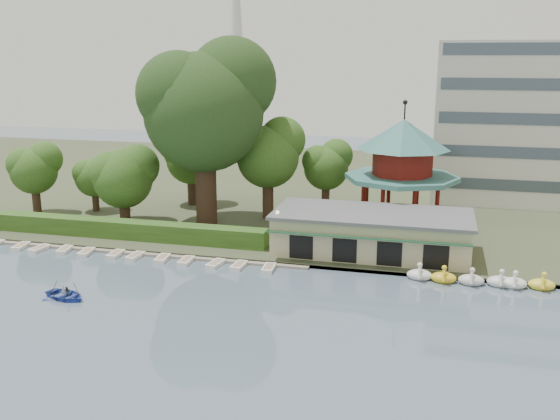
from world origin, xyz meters
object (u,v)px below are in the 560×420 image
(boathouse, at_px, (372,232))
(rowboat_with_passengers, at_px, (65,292))
(dock, at_px, (138,252))
(pavilion, at_px, (402,163))
(big_tree, at_px, (206,102))

(boathouse, xyz_separation_m, rowboat_with_passengers, (-22.25, -16.78, -1.83))
(dock, distance_m, boathouse, 22.62)
(boathouse, bearing_deg, rowboat_with_passengers, -142.99)
(boathouse, relative_size, pavilion, 1.38)
(dock, distance_m, big_tree, 17.82)
(dock, bearing_deg, big_tree, 73.91)
(pavilion, bearing_deg, rowboat_with_passengers, -132.14)
(pavilion, relative_size, rowboat_with_passengers, 2.26)
(boathouse, relative_size, big_tree, 0.91)
(big_tree, bearing_deg, dock, -106.09)
(big_tree, bearing_deg, pavilion, 10.32)
(dock, height_order, boathouse, boathouse)
(dock, bearing_deg, pavilion, 31.66)
(big_tree, xyz_separation_m, rowboat_with_passengers, (-3.43, -23.01, -13.23))
(dock, xyz_separation_m, rowboat_with_passengers, (-0.25, -12.00, 0.42))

